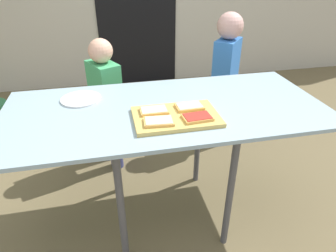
% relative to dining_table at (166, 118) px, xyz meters
% --- Properties ---
extents(ground_plane, '(16.00, 16.00, 0.00)m').
position_rel_dining_table_xyz_m(ground_plane, '(0.00, 0.00, -0.67)').
color(ground_plane, brown).
extents(dining_table, '(1.59, 0.72, 0.73)m').
position_rel_dining_table_xyz_m(dining_table, '(0.00, 0.00, 0.00)').
color(dining_table, '#91ABBA').
rests_on(dining_table, ground).
extents(cutting_board, '(0.39, 0.26, 0.02)m').
position_rel_dining_table_xyz_m(cutting_board, '(0.02, -0.13, 0.07)').
color(cutting_board, tan).
rests_on(cutting_board, dining_table).
extents(pizza_slice_far_left, '(0.13, 0.09, 0.02)m').
position_rel_dining_table_xyz_m(pizza_slice_far_left, '(-0.07, -0.08, 0.09)').
color(pizza_slice_far_left, '#E2AA55').
rests_on(pizza_slice_far_left, cutting_board).
extents(pizza_slice_far_right, '(0.13, 0.09, 0.02)m').
position_rel_dining_table_xyz_m(pizza_slice_far_right, '(0.10, -0.07, 0.09)').
color(pizza_slice_far_right, '#E2AA55').
rests_on(pizza_slice_far_right, cutting_board).
extents(pizza_slice_near_right, '(0.13, 0.09, 0.02)m').
position_rel_dining_table_xyz_m(pizza_slice_near_right, '(0.11, -0.18, 0.09)').
color(pizza_slice_near_right, '#E2AA55').
rests_on(pizza_slice_near_right, cutting_board).
extents(pizza_slice_near_left, '(0.14, 0.10, 0.02)m').
position_rel_dining_table_xyz_m(pizza_slice_near_left, '(-0.07, -0.18, 0.09)').
color(pizza_slice_near_left, '#E2AA55').
rests_on(pizza_slice_near_left, cutting_board).
extents(plate_white_left, '(0.21, 0.21, 0.01)m').
position_rel_dining_table_xyz_m(plate_white_left, '(-0.41, 0.18, 0.07)').
color(plate_white_left, silver).
rests_on(plate_white_left, dining_table).
extents(child_left, '(0.23, 0.28, 0.94)m').
position_rel_dining_table_xyz_m(child_left, '(-0.29, 0.60, -0.14)').
color(child_left, '#3A3E6D').
rests_on(child_left, ground).
extents(child_right, '(0.26, 0.27, 1.05)m').
position_rel_dining_table_xyz_m(child_right, '(0.62, 0.73, -0.06)').
color(child_right, '#433E43').
rests_on(child_right, ground).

